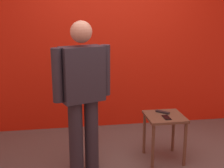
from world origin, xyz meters
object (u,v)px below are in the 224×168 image
Objects in this scene: standing_person at (83,91)px; cell_phone at (166,117)px; tv_remote at (163,112)px; side_table at (164,124)px.

standing_person is 11.48× the size of cell_phone.
standing_person is at bearing -179.79° from cell_phone.
cell_phone is (0.94, 0.01, -0.36)m from standing_person.
side_table is at bearing -137.09° from tv_remote.
standing_person is at bearing -174.33° from side_table.
cell_phone is 0.85× the size of tv_remote.
cell_phone is (-0.01, -0.08, 0.11)m from side_table.
standing_person reaches higher than cell_phone.
tv_remote reaches higher than side_table.
side_table is at bearing 83.89° from cell_phone.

